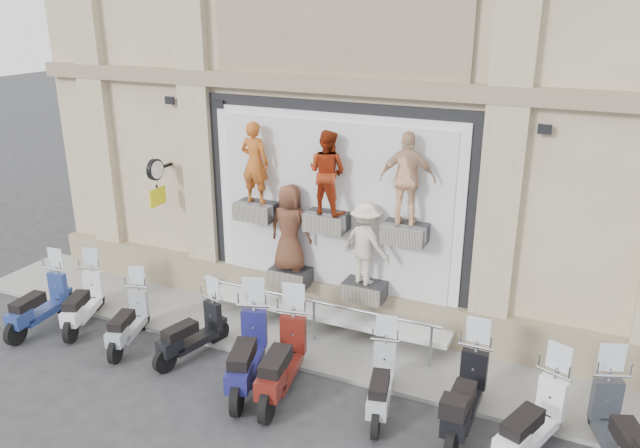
{
  "coord_description": "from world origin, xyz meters",
  "views": [
    {
      "loc": [
        4.56,
        -7.65,
        6.28
      ],
      "look_at": [
        0.17,
        1.9,
        2.52
      ],
      "focal_mm": 35.0,
      "sensor_mm": 36.0,
      "label": 1
    }
  ],
  "objects_px": {
    "scooter_c": "(127,312)",
    "scooter_j": "(624,421)",
    "guard_rail": "(314,321)",
    "scooter_h": "(466,385)",
    "scooter_d": "(191,323)",
    "clock_sign_bracket": "(156,176)",
    "scooter_b": "(82,293)",
    "scooter_i": "(533,410)",
    "scooter_g": "(381,373)",
    "scooter_a": "(38,294)",
    "scooter_e": "(246,342)",
    "scooter_f": "(282,349)"
  },
  "relations": [
    {
      "from": "scooter_h",
      "to": "scooter_c",
      "type": "bearing_deg",
      "value": -178.23
    },
    {
      "from": "scooter_a",
      "to": "scooter_d",
      "type": "relative_size",
      "value": 1.06
    },
    {
      "from": "scooter_d",
      "to": "scooter_h",
      "type": "height_order",
      "value": "scooter_h"
    },
    {
      "from": "scooter_i",
      "to": "scooter_a",
      "type": "bearing_deg",
      "value": -158.47
    },
    {
      "from": "scooter_j",
      "to": "scooter_g",
      "type": "bearing_deg",
      "value": 160.59
    },
    {
      "from": "scooter_g",
      "to": "scooter_i",
      "type": "relative_size",
      "value": 0.9
    },
    {
      "from": "clock_sign_bracket",
      "to": "scooter_e",
      "type": "bearing_deg",
      "value": -33.06
    },
    {
      "from": "scooter_d",
      "to": "scooter_c",
      "type": "bearing_deg",
      "value": -159.7
    },
    {
      "from": "scooter_i",
      "to": "scooter_j",
      "type": "xyz_separation_m",
      "value": [
        1.17,
        0.23,
        0.02
      ]
    },
    {
      "from": "scooter_c",
      "to": "scooter_g",
      "type": "height_order",
      "value": "scooter_g"
    },
    {
      "from": "guard_rail",
      "to": "scooter_d",
      "type": "height_order",
      "value": "scooter_d"
    },
    {
      "from": "scooter_e",
      "to": "scooter_f",
      "type": "height_order",
      "value": "same"
    },
    {
      "from": "clock_sign_bracket",
      "to": "scooter_f",
      "type": "relative_size",
      "value": 0.48
    },
    {
      "from": "scooter_c",
      "to": "scooter_f",
      "type": "xyz_separation_m",
      "value": [
        3.43,
        -0.18,
        0.16
      ]
    },
    {
      "from": "scooter_c",
      "to": "scooter_h",
      "type": "xyz_separation_m",
      "value": [
        6.41,
        0.15,
        0.11
      ]
    },
    {
      "from": "scooter_d",
      "to": "scooter_j",
      "type": "bearing_deg",
      "value": 14.28
    },
    {
      "from": "scooter_g",
      "to": "scooter_e",
      "type": "bearing_deg",
      "value": 173.9
    },
    {
      "from": "scooter_d",
      "to": "scooter_g",
      "type": "bearing_deg",
      "value": 12.65
    },
    {
      "from": "scooter_g",
      "to": "scooter_f",
      "type": "bearing_deg",
      "value": 174.6
    },
    {
      "from": "scooter_g",
      "to": "scooter_j",
      "type": "distance_m",
      "value": 3.49
    },
    {
      "from": "scooter_c",
      "to": "scooter_j",
      "type": "relative_size",
      "value": 0.86
    },
    {
      "from": "guard_rail",
      "to": "scooter_c",
      "type": "height_order",
      "value": "scooter_c"
    },
    {
      "from": "guard_rail",
      "to": "scooter_h",
      "type": "bearing_deg",
      "value": -23.72
    },
    {
      "from": "scooter_e",
      "to": "scooter_g",
      "type": "distance_m",
      "value": 2.33
    },
    {
      "from": "scooter_d",
      "to": "scooter_i",
      "type": "distance_m",
      "value": 6.05
    },
    {
      "from": "scooter_g",
      "to": "scooter_j",
      "type": "xyz_separation_m",
      "value": [
        3.48,
        0.12,
        0.1
      ]
    },
    {
      "from": "scooter_c",
      "to": "scooter_e",
      "type": "xyz_separation_m",
      "value": [
        2.78,
        -0.24,
        0.16
      ]
    },
    {
      "from": "scooter_e",
      "to": "scooter_f",
      "type": "distance_m",
      "value": 0.65
    },
    {
      "from": "scooter_f",
      "to": "scooter_c",
      "type": "bearing_deg",
      "value": 167.17
    },
    {
      "from": "clock_sign_bracket",
      "to": "scooter_d",
      "type": "height_order",
      "value": "clock_sign_bracket"
    },
    {
      "from": "scooter_g",
      "to": "scooter_d",
      "type": "bearing_deg",
      "value": 165.3
    },
    {
      "from": "clock_sign_bracket",
      "to": "scooter_g",
      "type": "distance_m",
      "value": 6.47
    },
    {
      "from": "guard_rail",
      "to": "scooter_j",
      "type": "height_order",
      "value": "scooter_j"
    },
    {
      "from": "scooter_h",
      "to": "scooter_d",
      "type": "bearing_deg",
      "value": -179.54
    },
    {
      "from": "clock_sign_bracket",
      "to": "scooter_d",
      "type": "relative_size",
      "value": 0.58
    },
    {
      "from": "scooter_c",
      "to": "clock_sign_bracket",
      "type": "bearing_deg",
      "value": 92.09
    },
    {
      "from": "scooter_j",
      "to": "scooter_f",
      "type": "bearing_deg",
      "value": 162.52
    },
    {
      "from": "scooter_g",
      "to": "scooter_j",
      "type": "height_order",
      "value": "scooter_j"
    },
    {
      "from": "scooter_b",
      "to": "scooter_i",
      "type": "bearing_deg",
      "value": -22.96
    },
    {
      "from": "scooter_a",
      "to": "scooter_h",
      "type": "bearing_deg",
      "value": -2.66
    },
    {
      "from": "scooter_d",
      "to": "scooter_e",
      "type": "distance_m",
      "value": 1.48
    },
    {
      "from": "clock_sign_bracket",
      "to": "scooter_f",
      "type": "distance_m",
      "value": 5.06
    },
    {
      "from": "scooter_d",
      "to": "scooter_i",
      "type": "bearing_deg",
      "value": 12.12
    },
    {
      "from": "scooter_h",
      "to": "clock_sign_bracket",
      "type": "bearing_deg",
      "value": 165.61
    },
    {
      "from": "scooter_e",
      "to": "scooter_i",
      "type": "bearing_deg",
      "value": -16.42
    },
    {
      "from": "scooter_j",
      "to": "scooter_a",
      "type": "bearing_deg",
      "value": 160.82
    },
    {
      "from": "scooter_b",
      "to": "scooter_c",
      "type": "xyz_separation_m",
      "value": [
        1.36,
        -0.22,
        -0.03
      ]
    },
    {
      "from": "scooter_j",
      "to": "scooter_i",
      "type": "bearing_deg",
      "value": 169.93
    },
    {
      "from": "scooter_b",
      "to": "scooter_d",
      "type": "xyz_separation_m",
      "value": [
        2.72,
        -0.07,
        -0.02
      ]
    },
    {
      "from": "scooter_j",
      "to": "scooter_h",
      "type": "bearing_deg",
      "value": 159.11
    }
  ]
}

